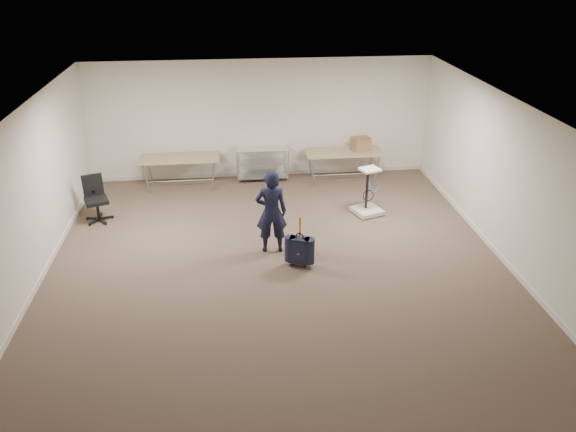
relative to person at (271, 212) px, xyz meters
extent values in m
plane|color=#4D3B2F|center=(0.06, -0.70, -0.78)|extent=(9.00, 9.00, 0.00)
plane|color=silver|center=(0.06, 3.80, 0.62)|extent=(8.00, 0.00, 8.00)
plane|color=silver|center=(0.06, -5.20, 0.62)|extent=(8.00, 0.00, 8.00)
plane|color=silver|center=(-3.94, -0.70, 0.62)|extent=(0.00, 9.00, 9.00)
plane|color=silver|center=(4.06, -0.70, 0.62)|extent=(0.00, 9.00, 9.00)
plane|color=white|center=(0.06, -0.70, 2.02)|extent=(8.00, 8.00, 0.00)
cube|color=silver|center=(0.06, 3.79, -0.73)|extent=(8.00, 0.02, 0.10)
cube|color=silver|center=(-3.93, -0.70, -0.73)|extent=(0.02, 9.00, 0.10)
cube|color=silver|center=(4.05, -0.70, -0.73)|extent=(0.02, 9.00, 0.10)
cube|color=tan|center=(-1.84, 3.25, -0.07)|extent=(1.80, 0.75, 0.03)
cylinder|color=gray|center=(-1.84, 3.25, -0.63)|extent=(1.50, 0.02, 0.02)
cylinder|color=gray|center=(-2.59, 2.95, -0.43)|extent=(0.13, 0.04, 0.69)
cylinder|color=gray|center=(-1.09, 2.95, -0.43)|extent=(0.13, 0.04, 0.69)
cylinder|color=gray|center=(-2.59, 3.55, -0.43)|extent=(0.13, 0.04, 0.69)
cylinder|color=gray|center=(-1.09, 3.55, -0.43)|extent=(0.13, 0.04, 0.69)
cube|color=tan|center=(1.96, 3.25, -0.07)|extent=(1.80, 0.75, 0.03)
cylinder|color=gray|center=(1.96, 3.25, -0.63)|extent=(1.50, 0.02, 0.02)
cylinder|color=gray|center=(1.21, 2.95, -0.43)|extent=(0.13, 0.04, 0.69)
cylinder|color=gray|center=(2.71, 2.95, -0.43)|extent=(0.13, 0.04, 0.69)
cylinder|color=gray|center=(1.21, 3.55, -0.43)|extent=(0.13, 0.04, 0.69)
cylinder|color=gray|center=(2.71, 3.55, -0.43)|extent=(0.13, 0.04, 0.69)
cylinder|color=silver|center=(-0.54, 3.27, -0.38)|extent=(0.02, 0.02, 0.80)
cylinder|color=silver|center=(0.66, 3.27, -0.38)|extent=(0.02, 0.02, 0.80)
cylinder|color=silver|center=(-0.54, 3.72, -0.38)|extent=(0.02, 0.02, 0.80)
cylinder|color=silver|center=(0.66, 3.72, -0.38)|extent=(0.02, 0.02, 0.80)
cube|color=silver|center=(0.06, 3.50, -0.68)|extent=(1.20, 0.45, 0.02)
cube|color=silver|center=(0.06, 3.50, -0.33)|extent=(1.20, 0.45, 0.02)
cube|color=silver|center=(0.06, 3.50, 0.00)|extent=(1.20, 0.45, 0.01)
imported|color=black|center=(0.00, 0.00, 0.00)|extent=(0.57, 0.38, 1.56)
cube|color=black|center=(0.43, -0.62, -0.46)|extent=(0.39, 0.30, 0.46)
cube|color=black|center=(0.44, -0.60, -0.70)|extent=(0.33, 0.24, 0.03)
cylinder|color=black|center=(0.33, -0.58, -0.75)|extent=(0.04, 0.07, 0.06)
cylinder|color=black|center=(0.54, -0.65, -0.75)|extent=(0.04, 0.07, 0.06)
torus|color=black|center=(0.43, -0.62, -0.20)|extent=(0.14, 0.07, 0.15)
cube|color=#EF600C|center=(0.44, -0.60, -0.03)|extent=(0.03, 0.02, 0.36)
cylinder|color=black|center=(-3.41, 1.61, -0.74)|extent=(0.57, 0.57, 0.09)
cylinder|color=black|center=(-3.41, 1.61, -0.54)|extent=(0.06, 0.06, 0.38)
cube|color=black|center=(-3.41, 1.61, -0.33)|extent=(0.56, 0.56, 0.08)
cube|color=black|center=(-3.49, 1.81, -0.07)|extent=(0.39, 0.19, 0.46)
cube|color=beige|center=(2.12, 1.36, -0.71)|extent=(0.70, 0.70, 0.09)
cylinder|color=black|center=(1.90, 1.14, -0.76)|extent=(0.07, 0.07, 0.04)
cylinder|color=black|center=(2.12, 1.42, -0.23)|extent=(0.05, 0.05, 0.88)
cube|color=beige|center=(2.12, 1.36, 0.21)|extent=(0.47, 0.44, 0.04)
torus|color=blue|center=(2.17, 1.28, -0.12)|extent=(0.30, 0.20, 0.27)
cube|color=#A2764B|center=(2.37, 3.30, 0.10)|extent=(0.48, 0.41, 0.31)
camera|label=1|loc=(-0.67, -9.05, 4.28)|focal=35.00mm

